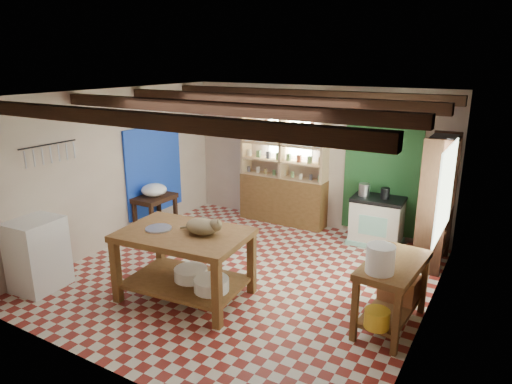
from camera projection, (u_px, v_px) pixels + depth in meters
The scene contains 30 objects.
floor at pixel (244, 276), 6.68m from camera, with size 5.00×5.00×0.02m, color maroon.
ceiling at pixel (242, 94), 5.95m from camera, with size 5.00×5.00×0.02m, color #444549.
wall_back at pixel (315, 158), 8.38m from camera, with size 5.00×0.04×2.60m, color beige.
wall_front at pixel (101, 254), 4.24m from camera, with size 5.00×0.04×2.60m, color beige.
wall_left at pixel (115, 169), 7.53m from camera, with size 0.04×5.00×2.60m, color beige.
wall_right at pixel (432, 221), 5.10m from camera, with size 0.04×5.00×2.60m, color beige.
ceiling_beams at pixel (242, 104), 5.98m from camera, with size 5.00×3.80×0.15m, color black.
blue_wall_patch at pixel (154, 170), 8.31m from camera, with size 0.04×1.40×1.60m, color blue.
green_wall_patch at pixel (382, 168), 7.77m from camera, with size 1.30×0.04×2.30m, color #205225.
window_back at pixel (290, 134), 8.50m from camera, with size 0.90×0.02×0.80m, color silver.
window_right at pixel (446, 191), 5.91m from camera, with size 0.02×1.30×1.20m, color silver.
utensil_rail at pixel (49, 153), 6.37m from camera, with size 0.06×0.90×0.28m, color black.
pot_rack at pixel (379, 116), 7.16m from camera, with size 0.86×0.12×0.36m, color black.
shelving_unit at pixel (283, 167), 8.55m from camera, with size 1.70×0.34×2.20m, color tan.
tall_rack at pixel (437, 202), 6.78m from camera, with size 0.40×0.86×2.00m, color black.
work_table at pixel (185, 265), 5.95m from camera, with size 1.62×1.08×0.92m, color brown.
stove at pixel (377, 221), 7.70m from camera, with size 0.84×0.57×0.82m, color beige.
prep_table at pixel (156, 215), 8.12m from camera, with size 0.49×0.72×0.73m, color black.
white_cabinet at pixel (38, 254), 6.19m from camera, with size 0.55×0.66×0.99m, color white.
right_counter at pixel (391, 294), 5.31m from camera, with size 0.57×1.15×0.82m, color brown.
cat at pixel (202, 226), 5.74m from camera, with size 0.44×0.34×0.20m, color olive.
steel_tray at pixel (159, 228), 5.92m from camera, with size 0.34×0.34×0.02m, color #B1AFB8.
basin_large at pixel (191, 274), 6.01m from camera, with size 0.44×0.44×0.15m, color white.
basin_small at pixel (211, 285), 5.72m from camera, with size 0.45×0.45×0.16m, color white.
kettle_left at pixel (364, 190), 7.67m from camera, with size 0.18×0.18×0.21m, color #B1AFB8.
kettle_right at pixel (385, 193), 7.52m from camera, with size 0.15×0.15×0.18m, color black.
enamel_bowl at pixel (154, 190), 7.99m from camera, with size 0.44×0.44×0.22m, color white.
white_bucket at pixel (380, 259), 4.90m from camera, with size 0.31×0.31×0.31m, color white.
wicker_basket at pixel (399, 287), 5.56m from camera, with size 0.43×0.35×0.30m, color #A86944.
yellow_tub at pixel (377, 319), 4.98m from camera, with size 0.28×0.28×0.20m, color gold.
Camera 1 is at (3.22, -5.14, 3.05)m, focal length 32.00 mm.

